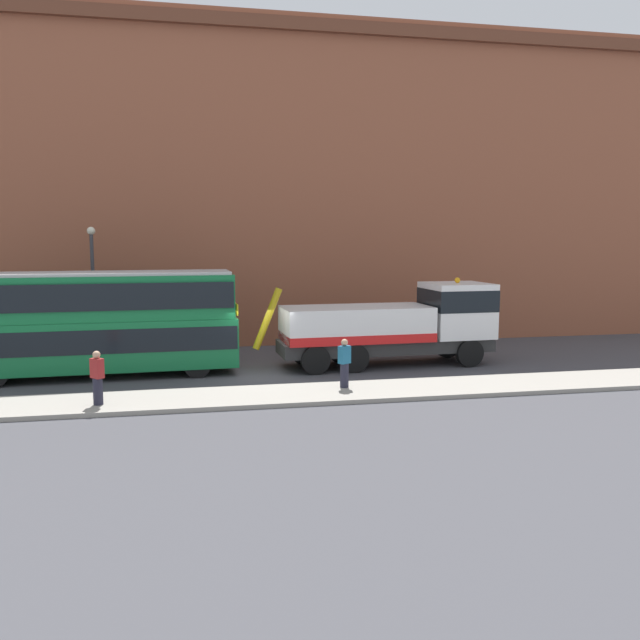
# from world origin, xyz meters

# --- Properties ---
(ground_plane) EXTENTS (120.00, 120.00, 0.00)m
(ground_plane) POSITION_xyz_m (0.00, 0.00, 0.00)
(ground_plane) COLOR #424247
(near_kerb) EXTENTS (60.00, 2.80, 0.15)m
(near_kerb) POSITION_xyz_m (0.00, -4.20, 0.07)
(near_kerb) COLOR gray
(near_kerb) RESTS_ON ground_plane
(building_facade) EXTENTS (60.00, 1.50, 16.00)m
(building_facade) POSITION_xyz_m (0.00, 7.21, 8.07)
(building_facade) COLOR #935138
(building_facade) RESTS_ON ground_plane
(recovery_tow_truck) EXTENTS (10.19, 2.97, 3.67)m
(recovery_tow_truck) POSITION_xyz_m (5.86, 0.54, 1.76)
(recovery_tow_truck) COLOR #2D2D2D
(recovery_tow_truck) RESTS_ON ground_plane
(double_decker_bus) EXTENTS (11.12, 2.96, 4.06)m
(double_decker_bus) POSITION_xyz_m (-6.38, 0.53, 2.23)
(double_decker_bus) COLOR #146B38
(double_decker_bus) RESTS_ON ground_plane
(pedestrian_onlooker) EXTENTS (0.46, 0.47, 1.71)m
(pedestrian_onlooker) POSITION_xyz_m (-5.58, -4.59, 0.99)
(pedestrian_onlooker) COLOR #232333
(pedestrian_onlooker) RESTS_ON near_kerb
(pedestrian_bystander) EXTENTS (0.48, 0.43, 1.71)m
(pedestrian_bystander) POSITION_xyz_m (2.56, -3.77, 0.99)
(pedestrian_bystander) COLOR #232333
(pedestrian_bystander) RESTS_ON near_kerb
(street_lamp) EXTENTS (0.36, 0.36, 5.83)m
(street_lamp) POSITION_xyz_m (-6.84, 5.01, 3.47)
(street_lamp) COLOR #38383D
(street_lamp) RESTS_ON ground_plane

